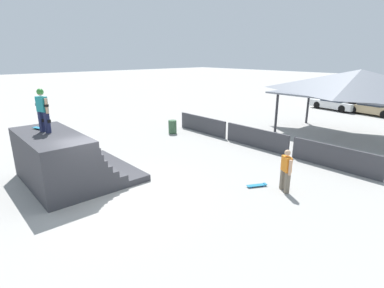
# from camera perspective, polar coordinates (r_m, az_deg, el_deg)

# --- Properties ---
(ground_plane) EXTENTS (160.00, 160.00, 0.00)m
(ground_plane) POSITION_cam_1_polar(r_m,az_deg,el_deg) (11.39, -15.77, -9.51)
(ground_plane) COLOR #A3A09B
(quarter_pipe_ramp) EXTENTS (4.32, 3.94, 2.04)m
(quarter_pipe_ramp) POSITION_cam_1_polar(r_m,az_deg,el_deg) (12.83, -23.27, -2.97)
(quarter_pipe_ramp) COLOR #38383D
(quarter_pipe_ramp) RESTS_ON ground
(skater_on_deck) EXTENTS (0.72, 0.37, 1.66)m
(skater_on_deck) POSITION_cam_1_polar(r_m,az_deg,el_deg) (12.60, -26.62, 6.23)
(skater_on_deck) COLOR #1E2347
(skater_on_deck) RESTS_ON quarter_pipe_ramp
(skateboard_on_deck) EXTENTS (0.79, 0.44, 0.09)m
(skateboard_on_deck) POSITION_cam_1_polar(r_m,az_deg,el_deg) (13.31, -26.91, 2.70)
(skateboard_on_deck) COLOR green
(skateboard_on_deck) RESTS_ON quarter_pipe_ramp
(bystander_walking) EXTENTS (0.61, 0.42, 1.62)m
(bystander_walking) POSITION_cam_1_polar(r_m,az_deg,el_deg) (11.52, 17.47, -4.48)
(bystander_walking) COLOR #6B6051
(bystander_walking) RESTS_ON ground
(skateboard_on_ground) EXTENTS (0.54, 0.80, 0.09)m
(skateboard_on_ground) POSITION_cam_1_polar(r_m,az_deg,el_deg) (11.95, 12.35, -7.66)
(skateboard_on_ground) COLOR blue
(skateboard_on_ground) RESTS_ON ground
(barrier_fence) EXTENTS (12.62, 0.12, 1.05)m
(barrier_fence) POSITION_cam_1_polar(r_m,az_deg,el_deg) (16.74, 12.09, 1.15)
(barrier_fence) COLOR #3D3D42
(barrier_fence) RESTS_ON ground
(pavilion_shelter) EXTENTS (9.44, 4.76, 4.10)m
(pavilion_shelter) POSITION_cam_1_polar(r_m,az_deg,el_deg) (20.04, 29.28, 10.00)
(pavilion_shelter) COLOR #2D2D33
(pavilion_shelter) RESTS_ON ground
(trash_bin) EXTENTS (0.52, 0.52, 0.85)m
(trash_bin) POSITION_cam_1_polar(r_m,az_deg,el_deg) (19.36, -3.73, 3.28)
(trash_bin) COLOR #385B3D
(trash_bin) RESTS_ON ground
(parked_car_white) EXTENTS (4.27, 2.24, 1.27)m
(parked_car_white) POSITION_cam_1_polar(r_m,az_deg,el_deg) (30.72, 25.45, 7.05)
(parked_car_white) COLOR silver
(parked_car_white) RESTS_ON ground
(parked_car_tan) EXTENTS (4.34, 2.15, 1.27)m
(parked_car_tan) POSITION_cam_1_polar(r_m,az_deg,el_deg) (29.61, 31.20, 5.94)
(parked_car_tan) COLOR tan
(parked_car_tan) RESTS_ON ground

